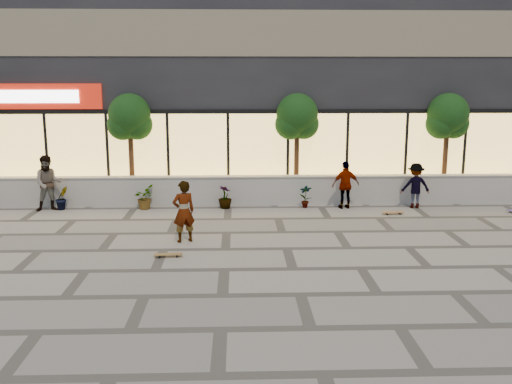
{
  "coord_description": "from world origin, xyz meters",
  "views": [
    {
      "loc": [
        0.32,
        -12.88,
        4.49
      ],
      "look_at": [
        0.85,
        2.84,
        1.3
      ],
      "focal_mm": 40.0,
      "sensor_mm": 36.0,
      "label": 1
    }
  ],
  "objects_px": {
    "skater_right_near": "(346,185)",
    "tree_midwest": "(130,120)",
    "skater_center": "(184,211)",
    "tree_east": "(448,119)",
    "skateboard_right_near": "(393,212)",
    "tree_mideast": "(297,119)",
    "skateboard_center": "(168,254)",
    "skater_left": "(48,183)",
    "skater_right_far": "(415,186)"
  },
  "relations": [
    {
      "from": "skater_left",
      "to": "skater_right_near",
      "type": "distance_m",
      "value": 10.14
    },
    {
      "from": "skater_left",
      "to": "skater_right_near",
      "type": "bearing_deg",
      "value": -16.56
    },
    {
      "from": "skater_left",
      "to": "skater_right_far",
      "type": "bearing_deg",
      "value": -16.56
    },
    {
      "from": "skateboard_right_near",
      "to": "tree_midwest",
      "type": "bearing_deg",
      "value": 159.54
    },
    {
      "from": "tree_east",
      "to": "skater_left",
      "type": "distance_m",
      "value": 14.29
    },
    {
      "from": "tree_mideast",
      "to": "skater_center",
      "type": "xyz_separation_m",
      "value": [
        -3.65,
        -5.31,
        -2.13
      ]
    },
    {
      "from": "skateboard_center",
      "to": "skateboard_right_near",
      "type": "relative_size",
      "value": 0.98
    },
    {
      "from": "skater_center",
      "to": "skater_right_near",
      "type": "bearing_deg",
      "value": -166.16
    },
    {
      "from": "tree_mideast",
      "to": "skater_left",
      "type": "xyz_separation_m",
      "value": [
        -8.57,
        -1.4,
        -2.04
      ]
    },
    {
      "from": "skater_center",
      "to": "skateboard_right_near",
      "type": "height_order",
      "value": "skater_center"
    },
    {
      "from": "tree_east",
      "to": "skateboard_right_near",
      "type": "relative_size",
      "value": 5.25
    },
    {
      "from": "tree_midwest",
      "to": "tree_east",
      "type": "distance_m",
      "value": 11.5
    },
    {
      "from": "tree_mideast",
      "to": "skater_center",
      "type": "relative_size",
      "value": 2.28
    },
    {
      "from": "tree_midwest",
      "to": "skateboard_center",
      "type": "relative_size",
      "value": 5.37
    },
    {
      "from": "tree_mideast",
      "to": "skateboard_center",
      "type": "height_order",
      "value": "tree_mideast"
    },
    {
      "from": "skater_right_near",
      "to": "tree_midwest",
      "type": "bearing_deg",
      "value": -19.21
    },
    {
      "from": "skater_right_far",
      "to": "skateboard_center",
      "type": "bearing_deg",
      "value": 33.55
    },
    {
      "from": "tree_east",
      "to": "skater_right_far",
      "type": "xyz_separation_m",
      "value": [
        -1.5,
        -1.4,
        -2.2
      ]
    },
    {
      "from": "skateboard_center",
      "to": "tree_mideast",
      "type": "bearing_deg",
      "value": 54.62
    },
    {
      "from": "skater_center",
      "to": "skateboard_right_near",
      "type": "distance_m",
      "value": 7.32
    },
    {
      "from": "skater_left",
      "to": "skater_right_far",
      "type": "relative_size",
      "value": 1.21
    },
    {
      "from": "skater_center",
      "to": "skateboard_center",
      "type": "distance_m",
      "value": 1.61
    },
    {
      "from": "tree_mideast",
      "to": "skateboard_right_near",
      "type": "bearing_deg",
      "value": -38.22
    },
    {
      "from": "skateboard_center",
      "to": "skateboard_right_near",
      "type": "height_order",
      "value": "skateboard_right_near"
    },
    {
      "from": "skateboard_center",
      "to": "tree_midwest",
      "type": "bearing_deg",
      "value": 102.23
    },
    {
      "from": "skater_right_near",
      "to": "tree_mideast",
      "type": "bearing_deg",
      "value": -50.51
    },
    {
      "from": "tree_mideast",
      "to": "skater_right_near",
      "type": "relative_size",
      "value": 2.38
    },
    {
      "from": "skater_center",
      "to": "tree_mideast",
      "type": "bearing_deg",
      "value": -147.52
    },
    {
      "from": "tree_midwest",
      "to": "skateboard_right_near",
      "type": "height_order",
      "value": "tree_midwest"
    },
    {
      "from": "tree_east",
      "to": "skateboard_center",
      "type": "relative_size",
      "value": 5.37
    },
    {
      "from": "tree_mideast",
      "to": "skateboard_center",
      "type": "bearing_deg",
      "value": -120.48
    },
    {
      "from": "skater_center",
      "to": "skateboard_right_near",
      "type": "xyz_separation_m",
      "value": [
        6.65,
        2.95,
        -0.79
      ]
    },
    {
      "from": "tree_mideast",
      "to": "skater_right_near",
      "type": "distance_m",
      "value": 3.01
    },
    {
      "from": "skateboard_right_near",
      "to": "skater_right_near",
      "type": "bearing_deg",
      "value": 140.36
    },
    {
      "from": "tree_east",
      "to": "tree_midwest",
      "type": "bearing_deg",
      "value": 180.0
    },
    {
      "from": "tree_east",
      "to": "skateboard_right_near",
      "type": "bearing_deg",
      "value": -136.6
    },
    {
      "from": "tree_midwest",
      "to": "skateboard_right_near",
      "type": "relative_size",
      "value": 5.25
    },
    {
      "from": "skateboard_center",
      "to": "skater_right_near",
      "type": "bearing_deg",
      "value": 38.97
    },
    {
      "from": "skater_right_near",
      "to": "skateboard_center",
      "type": "distance_m",
      "value": 7.67
    },
    {
      "from": "tree_east",
      "to": "skater_right_near",
      "type": "height_order",
      "value": "tree_east"
    },
    {
      "from": "skater_center",
      "to": "skater_right_near",
      "type": "distance_m",
      "value": 6.52
    },
    {
      "from": "skater_right_far",
      "to": "tree_mideast",
      "type": "bearing_deg",
      "value": -19.43
    },
    {
      "from": "tree_mideast",
      "to": "skateboard_right_near",
      "type": "xyz_separation_m",
      "value": [
        3.0,
        -2.36,
        -2.91
      ]
    },
    {
      "from": "tree_mideast",
      "to": "tree_east",
      "type": "height_order",
      "value": "same"
    },
    {
      "from": "tree_east",
      "to": "skater_center",
      "type": "xyz_separation_m",
      "value": [
        -9.15,
        -5.31,
        -2.13
      ]
    },
    {
      "from": "skater_center",
      "to": "tree_east",
      "type": "bearing_deg",
      "value": -172.88
    },
    {
      "from": "tree_east",
      "to": "skater_right_far",
      "type": "distance_m",
      "value": 3.01
    },
    {
      "from": "tree_midwest",
      "to": "tree_mideast",
      "type": "height_order",
      "value": "same"
    },
    {
      "from": "skateboard_center",
      "to": "skateboard_right_near",
      "type": "distance_m",
      "value": 8.18
    },
    {
      "from": "tree_east",
      "to": "skateboard_right_near",
      "type": "height_order",
      "value": "tree_east"
    }
  ]
}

